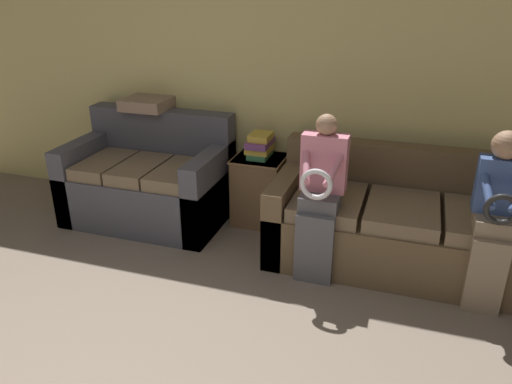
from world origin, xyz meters
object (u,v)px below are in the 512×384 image
Objects in this scene: child_right_seated at (495,213)px; couch_side at (150,182)px; book_stack at (260,145)px; throw_pillow at (148,103)px; couch_main at (401,224)px; child_left_seated at (320,193)px; side_shelf at (260,189)px.

couch_side is at bearing 170.78° from child_right_seated.
child_right_seated reaches higher than book_stack.
couch_main is at bearing -9.08° from throw_pillow.
couch_main is 2.49m from throw_pillow.
throw_pillow is at bearing 112.16° from couch_side.
couch_main is 1.65× the size of child_right_seated.
couch_side is (-2.24, 0.08, 0.04)m from couch_main.
throw_pillow is (-0.12, 0.30, 0.66)m from couch_side.
child_left_seated reaches higher than child_right_seated.
throw_pillow is (-2.93, 0.76, 0.33)m from child_right_seated.
throw_pillow is (-2.36, 0.38, 0.70)m from couch_main.
side_shelf is at bearing 134.69° from child_left_seated.
throw_pillow is at bearing 170.92° from couch_main.
side_shelf is 1.51× the size of throw_pillow.
child_left_seated reaches higher than side_shelf.
side_shelf is at bearing -3.85° from throw_pillow.
child_right_seated is at bearing -20.81° from book_stack.
couch_side is 1.17× the size of child_right_seated.
child_left_seated is 2.96× the size of throw_pillow.
couch_side is 2.87m from child_right_seated.
child_right_seated is (2.81, -0.46, 0.33)m from couch_side.
couch_side is at bearing -167.16° from side_shelf.
child_right_seated is 1.96m from book_stack.
couch_side is 1.75m from child_left_seated.
couch_main is 1.29m from side_shelf.
child_left_seated is 1.97m from throw_pillow.
couch_main is 0.77m from child_left_seated.
couch_main is 1.63× the size of child_left_seated.
child_left_seated is 3.95× the size of book_stack.
couch_main is 6.43× the size of book_stack.
child_left_seated reaches higher than couch_main.
couch_side is 3.41× the size of throw_pillow.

